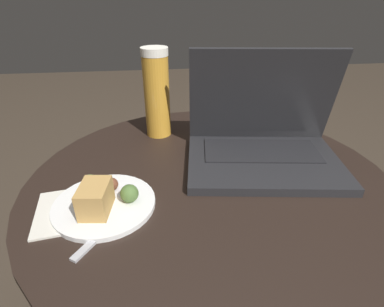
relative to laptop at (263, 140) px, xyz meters
The scene contains 6 objects.
table 0.22m from the laptop, 155.69° to the right, with size 0.75×0.75×0.49m.
napkin 0.39m from the laptop, 159.78° to the right, with size 0.20×0.15×0.00m.
laptop is the anchor object (origin of this frame).
beer_glass 0.29m from the laptop, 144.48° to the left, with size 0.07×0.07×0.22m.
snack_plate 0.36m from the laptop, 157.96° to the right, with size 0.18×0.18×0.06m.
fork 0.35m from the laptop, 150.87° to the right, with size 0.11×0.16×0.01m.
Camera 1 is at (-0.10, -0.51, 0.84)m, focal length 28.00 mm.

